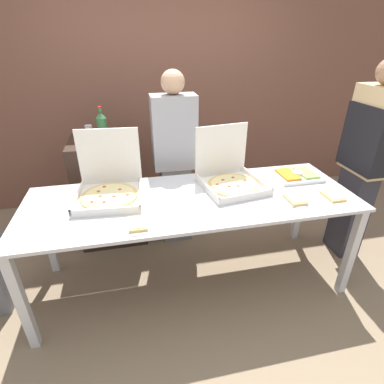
% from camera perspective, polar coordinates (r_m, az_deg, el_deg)
% --- Properties ---
extents(ground_plane, '(16.00, 16.00, 0.00)m').
position_cam_1_polar(ground_plane, '(2.77, 0.00, -16.25)').
color(ground_plane, '#847056').
extents(brick_wall_behind, '(10.00, 0.06, 2.80)m').
position_cam_1_polar(brick_wall_behind, '(3.71, -5.88, 19.53)').
color(brick_wall_behind, brown).
rests_on(brick_wall_behind, ground_plane).
extents(buffet_table, '(2.50, 0.87, 0.83)m').
position_cam_1_polar(buffet_table, '(2.32, 0.00, -2.94)').
color(buffet_table, silver).
rests_on(buffet_table, ground_plane).
extents(pizza_box_near_left, '(0.52, 0.53, 0.47)m').
position_cam_1_polar(pizza_box_near_left, '(2.35, -15.46, 1.15)').
color(pizza_box_near_left, silver).
rests_on(pizza_box_near_left, buffet_table).
extents(pizza_box_far_right, '(0.53, 0.54, 0.46)m').
position_cam_1_polar(pizza_box_far_right, '(2.45, 7.20, 3.03)').
color(pizza_box_far_right, silver).
rests_on(pizza_box_far_right, buffet_table).
extents(paper_plate_front_right, '(0.25, 0.25, 0.03)m').
position_cam_1_polar(paper_plate_front_right, '(2.50, 25.21, -0.80)').
color(paper_plate_front_right, white).
rests_on(paper_plate_front_right, buffet_table).
extents(paper_plate_front_center, '(0.24, 0.24, 0.03)m').
position_cam_1_polar(paper_plate_front_center, '(1.98, -10.28, -6.08)').
color(paper_plate_front_center, white).
rests_on(paper_plate_front_center, buffet_table).
extents(paper_plate_front_left, '(0.21, 0.21, 0.03)m').
position_cam_1_polar(paper_plate_front_left, '(2.35, 19.02, -1.41)').
color(paper_plate_front_left, white).
rests_on(paper_plate_front_left, buffet_table).
extents(veggie_tray, '(0.38, 0.29, 0.05)m').
position_cam_1_polar(veggie_tray, '(2.74, 19.30, 3.03)').
color(veggie_tray, white).
rests_on(veggie_tray, buffet_table).
extents(sideboard_podium, '(0.64, 0.58, 1.06)m').
position_cam_1_polar(sideboard_podium, '(3.15, -15.22, 0.47)').
color(sideboard_podium, black).
rests_on(sideboard_podium, ground_plane).
extents(soda_bottle, '(0.09, 0.09, 0.31)m').
position_cam_1_polar(soda_bottle, '(2.87, -16.75, 11.93)').
color(soda_bottle, '#2D6638').
rests_on(soda_bottle, sideboard_podium).
extents(soda_can_silver, '(0.07, 0.07, 0.12)m').
position_cam_1_polar(soda_can_silver, '(3.00, -19.03, 10.80)').
color(soda_can_silver, silver).
rests_on(soda_can_silver, sideboard_podium).
extents(person_guest_plaid, '(0.40, 0.22, 1.68)m').
position_cam_1_polar(person_guest_plaid, '(2.85, -3.27, 6.18)').
color(person_guest_plaid, slate).
rests_on(person_guest_plaid, ground_plane).
extents(person_server_vest, '(0.24, 0.42, 1.78)m').
position_cam_1_polar(person_server_vest, '(3.00, 30.26, 6.07)').
color(person_server_vest, '#2D2D38').
rests_on(person_server_vest, ground_plane).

